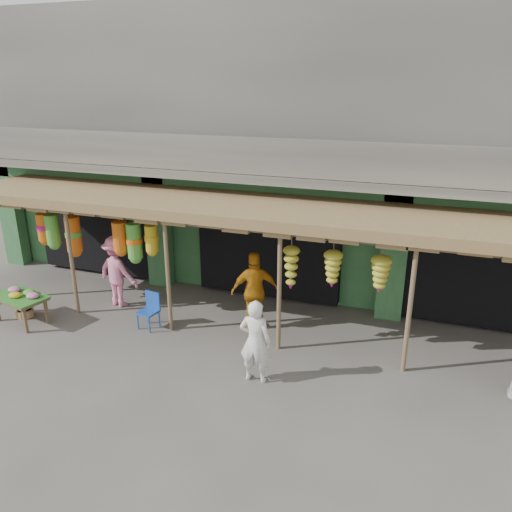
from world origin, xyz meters
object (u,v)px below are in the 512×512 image
(flower_table, at_px, (21,297))
(person_front, at_px, (255,341))
(blue_chair, at_px, (150,308))
(person_shopper, at_px, (118,271))
(person_vendor, at_px, (255,291))

(flower_table, bearing_deg, person_front, 9.23)
(blue_chair, relative_size, person_front, 0.51)
(person_front, distance_m, person_shopper, 4.66)
(flower_table, relative_size, person_shopper, 0.81)
(person_vendor, bearing_deg, person_front, 83.64)
(person_front, bearing_deg, flower_table, -6.06)
(person_shopper, bearing_deg, flower_table, 56.54)
(blue_chair, distance_m, person_front, 3.18)
(person_front, distance_m, person_vendor, 2.06)
(blue_chair, xyz_separation_m, person_shopper, (-1.31, 0.76, 0.43))
(blue_chair, distance_m, person_vendor, 2.38)
(flower_table, height_order, person_vendor, person_vendor)
(person_vendor, bearing_deg, flower_table, -9.59)
(person_front, height_order, person_vendor, person_vendor)
(person_shopper, bearing_deg, person_front, 167.14)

